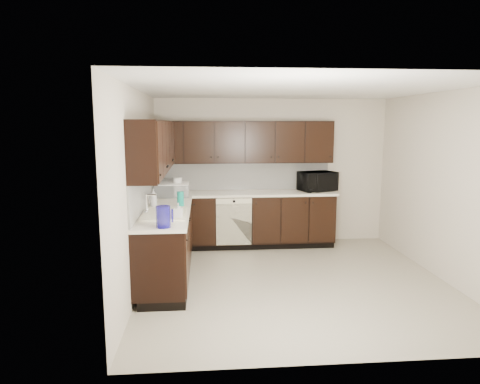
# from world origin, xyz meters

# --- Properties ---
(floor) EXTENTS (4.00, 4.00, 0.00)m
(floor) POSITION_xyz_m (0.00, 0.00, 0.00)
(floor) COLOR #A69F8A
(floor) RESTS_ON ground
(ceiling) EXTENTS (4.00, 4.00, 0.00)m
(ceiling) POSITION_xyz_m (0.00, 0.00, 2.50)
(ceiling) COLOR white
(ceiling) RESTS_ON wall_back
(wall_back) EXTENTS (4.00, 0.02, 2.50)m
(wall_back) POSITION_xyz_m (0.00, 2.00, 1.25)
(wall_back) COLOR beige
(wall_back) RESTS_ON floor
(wall_left) EXTENTS (0.02, 4.00, 2.50)m
(wall_left) POSITION_xyz_m (-2.00, 0.00, 1.25)
(wall_left) COLOR beige
(wall_left) RESTS_ON floor
(wall_right) EXTENTS (0.02, 4.00, 2.50)m
(wall_right) POSITION_xyz_m (2.00, 0.00, 1.25)
(wall_right) COLOR beige
(wall_right) RESTS_ON floor
(wall_front) EXTENTS (4.00, 0.02, 2.50)m
(wall_front) POSITION_xyz_m (0.00, -2.00, 1.25)
(wall_front) COLOR beige
(wall_front) RESTS_ON floor
(lower_cabinets) EXTENTS (3.00, 2.80, 0.90)m
(lower_cabinets) POSITION_xyz_m (-1.01, 1.11, 0.41)
(lower_cabinets) COLOR black
(lower_cabinets) RESTS_ON floor
(countertop) EXTENTS (3.03, 2.83, 0.04)m
(countertop) POSITION_xyz_m (-1.01, 1.11, 0.92)
(countertop) COLOR white
(countertop) RESTS_ON lower_cabinets
(backsplash) EXTENTS (3.00, 2.80, 0.48)m
(backsplash) POSITION_xyz_m (-1.22, 1.32, 1.18)
(backsplash) COLOR white
(backsplash) RESTS_ON countertop
(upper_cabinets) EXTENTS (3.00, 2.80, 0.70)m
(upper_cabinets) POSITION_xyz_m (-1.10, 1.20, 1.77)
(upper_cabinets) COLOR black
(upper_cabinets) RESTS_ON wall_back
(dishwasher) EXTENTS (0.58, 0.04, 0.78)m
(dishwasher) POSITION_xyz_m (-0.70, 1.41, 0.55)
(dishwasher) COLOR #F5EEC8
(dishwasher) RESTS_ON lower_cabinets
(sink) EXTENTS (0.54, 0.82, 0.42)m
(sink) POSITION_xyz_m (-1.68, -0.01, 0.88)
(sink) COLOR #F5EEC8
(sink) RESTS_ON countertop
(microwave) EXTENTS (0.69, 0.57, 0.33)m
(microwave) POSITION_xyz_m (0.75, 1.73, 1.10)
(microwave) COLOR black
(microwave) RESTS_ON countertop
(soap_bottle_a) EXTENTS (0.10, 0.10, 0.19)m
(soap_bottle_a) POSITION_xyz_m (-1.49, -0.25, 1.04)
(soap_bottle_a) COLOR gray
(soap_bottle_a) RESTS_ON countertop
(soap_bottle_b) EXTENTS (0.10, 0.10, 0.25)m
(soap_bottle_b) POSITION_xyz_m (-1.88, 0.55, 1.06)
(soap_bottle_b) COLOR gray
(soap_bottle_b) RESTS_ON countertop
(toaster_oven) EXTENTS (0.35, 0.27, 0.22)m
(toaster_oven) POSITION_xyz_m (-1.75, 1.72, 1.05)
(toaster_oven) COLOR #BBBABD
(toaster_oven) RESTS_ON countertop
(storage_bin) EXTENTS (0.55, 0.42, 0.21)m
(storage_bin) POSITION_xyz_m (-1.69, 1.35, 1.04)
(storage_bin) COLOR white
(storage_bin) RESTS_ON countertop
(blue_pitcher) EXTENTS (0.17, 0.17, 0.24)m
(blue_pitcher) POSITION_xyz_m (-1.63, -0.70, 1.06)
(blue_pitcher) COLOR #140E84
(blue_pitcher) RESTS_ON countertop
(teal_tumbler) EXTENTS (0.10, 0.10, 0.20)m
(teal_tumbler) POSITION_xyz_m (-1.51, 0.53, 1.04)
(teal_tumbler) COLOR #0C8E7A
(teal_tumbler) RESTS_ON countertop
(paper_towel_roll) EXTENTS (0.18, 0.18, 0.30)m
(paper_towel_roll) POSITION_xyz_m (-1.60, 1.35, 1.09)
(paper_towel_roll) COLOR silver
(paper_towel_roll) RESTS_ON countertop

